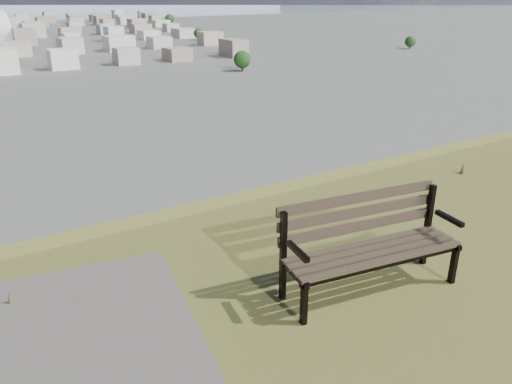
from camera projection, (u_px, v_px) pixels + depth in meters
park_bench at (368, 239)px, 4.52m from camera, size 1.73×0.77×0.87m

